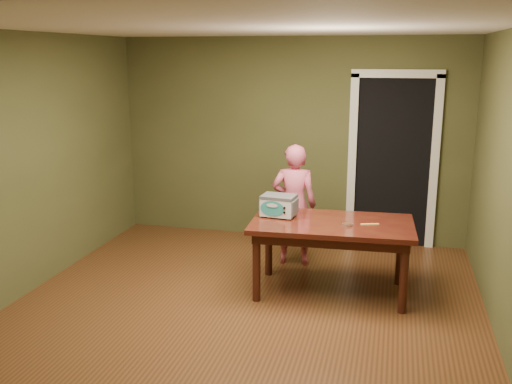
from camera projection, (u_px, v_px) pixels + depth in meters
floor at (240, 316)px, 5.32m from camera, size 5.00×5.00×0.00m
room_shell at (239, 134)px, 4.91m from camera, size 4.52×5.02×2.61m
doorway at (393, 159)px, 7.39m from camera, size 1.10×0.66×2.25m
dining_table at (332, 231)px, 5.70m from camera, size 1.64×0.97×0.75m
toy_oven at (279, 205)px, 5.85m from camera, size 0.39×0.28×0.22m
baking_pan at (347, 224)px, 5.55m from camera, size 0.10×0.10×0.02m
spatula at (370, 224)px, 5.59m from camera, size 0.18×0.08×0.01m
child at (294, 205)px, 6.51m from camera, size 0.54×0.38×1.40m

